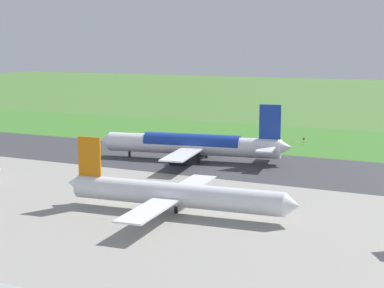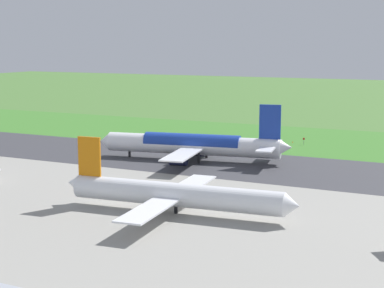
% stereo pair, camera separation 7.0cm
% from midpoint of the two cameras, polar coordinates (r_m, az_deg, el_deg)
% --- Properties ---
extents(ground_plane, '(800.00, 800.00, 0.00)m').
position_cam_midpoint_polar(ground_plane, '(165.34, 1.32, -1.64)').
color(ground_plane, '#477233').
extents(runway_asphalt, '(600.00, 36.96, 0.06)m').
position_cam_midpoint_polar(runway_asphalt, '(165.34, 1.32, -1.63)').
color(runway_asphalt, '#38383D').
rests_on(runway_asphalt, ground).
extents(apron_concrete, '(440.00, 110.00, 0.05)m').
position_cam_midpoint_polar(apron_concrete, '(122.98, -8.37, -5.60)').
color(apron_concrete, gray).
rests_on(apron_concrete, ground).
extents(grass_verge_foreground, '(600.00, 80.00, 0.04)m').
position_cam_midpoint_polar(grass_verge_foreground, '(199.48, 5.79, 0.22)').
color(grass_verge_foreground, '#3C782B').
rests_on(grass_verge_foreground, ground).
extents(airliner_main, '(53.97, 44.38, 15.88)m').
position_cam_midpoint_polar(airliner_main, '(166.26, 0.11, -0.06)').
color(airliner_main, white).
rests_on(airliner_main, ground).
extents(airliner_parked_mid, '(46.48, 38.08, 13.56)m').
position_cam_midpoint_polar(airliner_parked_mid, '(114.88, -1.65, -4.67)').
color(airliner_parked_mid, white).
rests_on(airliner_parked_mid, ground).
extents(no_stopping_sign, '(0.60, 0.10, 2.25)m').
position_cam_midpoint_polar(no_stopping_sign, '(195.36, 10.31, 0.31)').
color(no_stopping_sign, slate).
rests_on(no_stopping_sign, ground).
extents(traffic_cone_orange, '(0.40, 0.40, 0.55)m').
position_cam_midpoint_polar(traffic_cone_orange, '(199.00, 9.30, 0.19)').
color(traffic_cone_orange, orange).
rests_on(traffic_cone_orange, ground).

